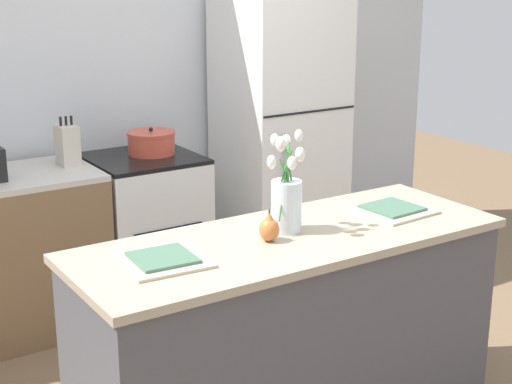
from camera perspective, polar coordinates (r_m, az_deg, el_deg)
name	(u,v)px	position (r m, az deg, el deg)	size (l,w,h in m)	color
back_wall	(95,69)	(4.78, -11.61, 8.73)	(5.20, 0.08, 2.70)	silver
kitchen_island	(289,337)	(3.33, 2.38, -10.50)	(1.80, 0.66, 0.90)	#4C4C51
stove_range	(146,230)	(4.66, -8.01, -2.74)	(0.60, 0.61, 0.89)	silver
refrigerator	(279,137)	(5.00, 1.70, 4.01)	(0.68, 0.67, 1.78)	white
flower_vase	(286,198)	(3.16, 2.22, -0.42)	(0.17, 0.17, 0.41)	silver
pear_figurine	(269,228)	(3.07, 0.97, -2.66)	(0.08, 0.08, 0.13)	#C66B33
plate_setting_left	(163,259)	(2.89, -6.80, -4.90)	(0.32, 0.32, 0.02)	beige
plate_setting_right	(392,209)	(3.49, 9.87, -1.25)	(0.32, 0.32, 0.02)	beige
cooking_pot	(151,143)	(4.58, -7.62, 3.58)	(0.28, 0.28, 0.16)	#CC4C38
knife_block	(68,145)	(4.40, -13.54, 3.34)	(0.10, 0.14, 0.27)	beige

